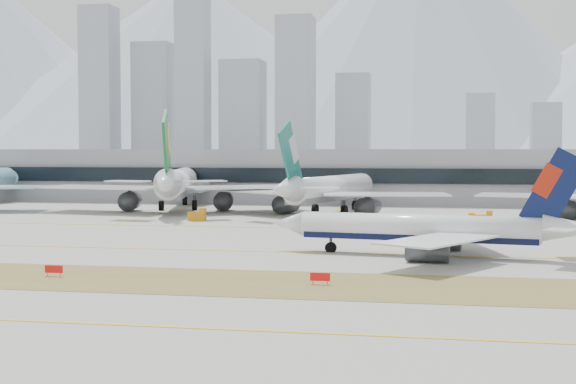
% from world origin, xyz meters
% --- Properties ---
extents(ground, '(3000.00, 3000.00, 0.00)m').
position_xyz_m(ground, '(0.00, 0.00, 0.00)').
color(ground, '#9D9A92').
rests_on(ground, ground).
extents(apron_markings, '(360.00, 122.22, 0.06)m').
position_xyz_m(apron_markings, '(0.00, -53.95, 0.02)').
color(apron_markings, brown).
rests_on(apron_markings, ground).
extents(taxiing_airliner, '(45.69, 39.37, 15.37)m').
position_xyz_m(taxiing_airliner, '(34.22, -5.57, 3.71)').
color(taxiing_airliner, white).
rests_on(taxiing_airliner, ground).
extents(widebody_eva, '(65.21, 64.91, 23.84)m').
position_xyz_m(widebody_eva, '(-27.10, 68.63, 6.34)').
color(widebody_eva, white).
rests_on(widebody_eva, ground).
extents(widebody_cathay, '(57.30, 57.17, 21.07)m').
position_xyz_m(widebody_cathay, '(10.74, 62.74, 5.60)').
color(widebody_cathay, white).
rests_on(widebody_cathay, ground).
extents(terminal, '(280.00, 43.10, 15.00)m').
position_xyz_m(terminal, '(0.00, 114.84, 7.50)').
color(terminal, gray).
rests_on(terminal, ground).
extents(hold_sign_left, '(2.20, 0.15, 1.35)m').
position_xyz_m(hold_sign_left, '(-8.72, -32.00, 0.88)').
color(hold_sign_left, red).
rests_on(hold_sign_left, ground).
extents(hold_sign_right, '(2.20, 0.15, 1.35)m').
position_xyz_m(hold_sign_right, '(22.64, -32.00, 0.88)').
color(hold_sign_right, red).
rests_on(hold_sign_right, ground).
extents(gse_c, '(3.55, 2.00, 2.60)m').
position_xyz_m(gse_c, '(44.53, 47.02, 1.05)').
color(gse_c, orange).
rests_on(gse_c, ground).
extents(gse_b, '(3.55, 2.00, 2.60)m').
position_xyz_m(gse_b, '(-14.07, 42.76, 1.05)').
color(gse_b, orange).
rests_on(gse_b, ground).
extents(gse_extra, '(3.55, 2.00, 2.60)m').
position_xyz_m(gse_extra, '(40.79, 40.69, 1.05)').
color(gse_extra, orange).
rests_on(gse_extra, ground).
extents(city_skyline, '(342.00, 49.80, 140.00)m').
position_xyz_m(city_skyline, '(-106.76, 453.42, 49.80)').
color(city_skyline, '#959BAA').
rests_on(city_skyline, ground).
extents(mountain_ridge, '(2830.00, 1120.00, 470.00)m').
position_xyz_m(mountain_ridge, '(33.00, 1404.14, 181.85)').
color(mountain_ridge, '#9EA8B7').
rests_on(mountain_ridge, ground).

